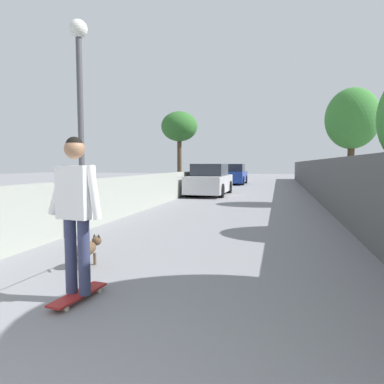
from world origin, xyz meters
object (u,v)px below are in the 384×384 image
(tree_right_near, at_px, (352,119))
(lamp_post, at_px, (80,91))
(skateboard, at_px, (78,295))
(dog, at_px, (87,248))
(car_near, at_px, (210,180))
(person_skateboarder, at_px, (76,203))
(car_far, at_px, (234,175))
(tree_left_far, at_px, (179,127))

(tree_right_near, relative_size, lamp_post, 0.97)
(skateboard, bearing_deg, dog, 27.08)
(lamp_post, relative_size, car_near, 1.03)
(lamp_post, relative_size, dog, 2.90)
(person_skateboarder, height_order, car_near, person_skateboarder)
(skateboard, distance_m, car_near, 13.46)
(lamp_post, relative_size, skateboard, 5.36)
(car_far, bearing_deg, person_skateboarder, -177.11)
(tree_left_far, bearing_deg, skateboard, -167.64)
(lamp_post, height_order, dog, lamp_post)
(tree_left_far, xyz_separation_m, skateboard, (-16.25, -3.56, -3.61))
(tree_right_near, height_order, dog, tree_right_near)
(lamp_post, height_order, person_skateboarder, lamp_post)
(dog, bearing_deg, person_skateboarder, -152.92)
(dog, xyz_separation_m, car_far, (21.63, 0.54, 0.44))
(skateboard, height_order, person_skateboarder, person_skateboarder)
(person_skateboarder, bearing_deg, skateboard, 7.13)
(skateboard, bearing_deg, tree_left_far, 12.36)
(tree_left_far, relative_size, lamp_post, 1.05)
(tree_right_near, distance_m, lamp_post, 9.74)
(lamp_post, bearing_deg, person_skateboarder, -149.24)
(tree_left_far, height_order, car_far, tree_left_far)
(car_near, bearing_deg, tree_left_far, 40.18)
(person_skateboarder, bearing_deg, tree_right_near, -24.62)
(person_skateboarder, distance_m, car_near, 13.45)
(lamp_post, height_order, car_far, lamp_post)
(tree_right_near, relative_size, car_near, 1.00)
(tree_right_near, distance_m, person_skateboarder, 11.45)
(tree_right_near, relative_size, tree_left_far, 0.93)
(tree_right_near, relative_size, dog, 2.82)
(person_skateboarder, xyz_separation_m, car_far, (22.82, 1.15, -0.39))
(tree_left_far, distance_m, car_far, 7.60)
(lamp_post, relative_size, person_skateboarder, 2.51)
(tree_right_near, relative_size, car_far, 1.07)
(person_skateboarder, relative_size, car_near, 0.41)
(car_near, distance_m, car_far, 9.42)
(person_skateboarder, height_order, dog, person_skateboarder)
(dog, xyz_separation_m, car_near, (12.20, 0.54, 0.44))
(dog, bearing_deg, car_far, 1.44)
(tree_left_far, bearing_deg, car_near, -139.82)
(tree_left_far, height_order, person_skateboarder, tree_left_far)
(skateboard, height_order, dog, dog)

